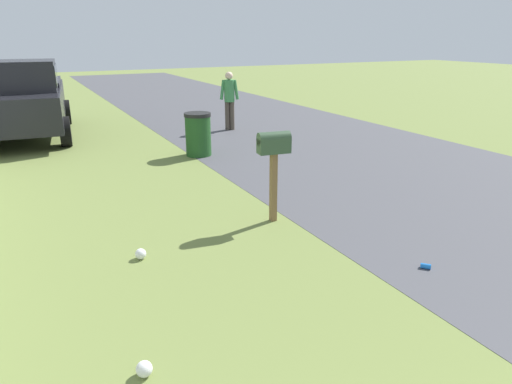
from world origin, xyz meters
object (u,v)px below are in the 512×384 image
at_px(mailbox, 274,150).
at_px(pedestrian, 229,97).
at_px(pickup_truck, 23,97).
at_px(trash_bin, 198,134).

distance_m(mailbox, pedestrian, 7.22).
height_order(pickup_truck, pedestrian, pickup_truck).
bearing_deg(mailbox, pickup_truck, 28.15).
relative_size(pickup_truck, trash_bin, 5.20).
relative_size(mailbox, pickup_truck, 0.27).
bearing_deg(trash_bin, pedestrian, -37.80).
distance_m(mailbox, trash_bin, 4.41).
bearing_deg(trash_bin, pickup_truck, 40.83).
height_order(pickup_truck, trash_bin, pickup_truck).
xyz_separation_m(pickup_truck, trash_bin, (-4.04, -3.49, -0.60)).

